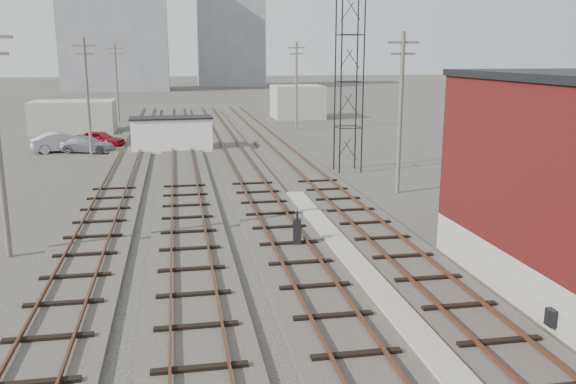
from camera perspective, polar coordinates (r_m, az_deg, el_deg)
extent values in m
plane|color=#282621|center=(65.15, -5.21, 5.88)|extent=(320.00, 320.00, 0.00)
cube|color=#332D28|center=(44.87, 0.46, 2.93)|extent=(3.20, 90.00, 0.20)
cube|color=#4C2816|center=(44.71, -0.44, 3.19)|extent=(0.07, 90.00, 0.12)
cube|color=#4C2816|center=(44.97, 1.36, 3.25)|extent=(0.07, 90.00, 0.12)
cube|color=#332D28|center=(44.30, -4.63, 2.76)|extent=(3.20, 90.00, 0.20)
cube|color=#4C2816|center=(44.20, -5.56, 3.02)|extent=(0.07, 90.00, 0.12)
cube|color=#4C2816|center=(44.34, -3.71, 3.08)|extent=(0.07, 90.00, 0.12)
cube|color=#332D28|center=(44.09, -9.81, 2.57)|extent=(3.20, 90.00, 0.20)
cube|color=#4C2816|center=(44.06, -10.76, 2.82)|extent=(0.07, 90.00, 0.12)
cube|color=#4C2816|center=(44.07, -8.89, 2.90)|extent=(0.07, 90.00, 0.12)
cube|color=#332D28|center=(44.25, -15.00, 2.35)|extent=(3.20, 90.00, 0.20)
cube|color=#4C2816|center=(44.27, -15.94, 2.60)|extent=(0.07, 90.00, 0.12)
cube|color=#4C2816|center=(44.15, -14.09, 2.68)|extent=(0.07, 90.00, 0.12)
cube|color=gray|center=(20.92, 8.06, -8.81)|extent=(0.90, 28.00, 0.26)
cube|color=black|center=(19.12, 23.39, -10.73)|extent=(0.20, 0.35, 0.50)
cylinder|color=black|center=(40.09, 5.03, 12.34)|extent=(0.10, 0.10, 15.00)
cylinder|color=black|center=(40.51, 7.12, 12.29)|extent=(0.10, 0.10, 15.00)
cylinder|color=black|center=(41.54, 4.47, 12.36)|extent=(0.10, 0.10, 15.00)
cylinder|color=black|center=(41.94, 6.50, 12.32)|extent=(0.10, 0.10, 15.00)
cylinder|color=#595147|center=(49.97, -18.24, 8.39)|extent=(0.24, 0.24, 9.00)
cube|color=#595147|center=(49.87, -18.56, 12.85)|extent=(1.80, 0.12, 0.12)
cube|color=#595147|center=(49.87, -18.51, 12.17)|extent=(1.40, 0.12, 0.12)
cylinder|color=#595147|center=(74.79, -15.73, 9.81)|extent=(0.24, 0.24, 9.00)
cube|color=#595147|center=(74.72, -15.92, 12.79)|extent=(1.80, 0.12, 0.12)
cube|color=#595147|center=(74.72, -15.89, 12.33)|extent=(1.40, 0.12, 0.12)
cylinder|color=#595147|center=(34.84, 10.47, 7.17)|extent=(0.24, 0.24, 9.00)
cube|color=#595147|center=(34.69, 10.73, 13.59)|extent=(1.80, 0.12, 0.12)
cube|color=#595147|center=(34.68, 10.69, 12.60)|extent=(1.40, 0.12, 0.12)
cylinder|color=#595147|center=(63.71, 0.80, 9.84)|extent=(0.24, 0.24, 9.00)
cube|color=#595147|center=(63.62, 0.81, 13.35)|extent=(1.80, 0.12, 0.12)
cube|color=#595147|center=(63.62, 0.80, 12.81)|extent=(1.40, 0.12, 0.12)
cube|color=gray|center=(140.13, -15.93, 15.28)|extent=(22.00, 14.00, 30.00)
cube|color=gray|center=(155.12, -5.44, 14.67)|extent=(16.00, 12.00, 26.00)
cube|color=gray|center=(65.51, -19.41, 6.66)|extent=(8.00, 5.00, 3.20)
cube|color=gray|center=(76.10, 0.89, 8.43)|extent=(6.00, 6.00, 4.00)
cube|color=black|center=(24.91, 0.86, -3.81)|extent=(0.40, 0.40, 1.12)
cylinder|color=black|center=(24.71, 0.87, -2.18)|extent=(0.09, 0.09, 0.34)
cube|color=white|center=(50.93, -10.84, 5.29)|extent=(6.52, 2.95, 2.67)
cube|color=black|center=(50.78, -10.90, 6.84)|extent=(6.75, 3.17, 0.13)
imported|color=maroon|center=(54.23, -17.20, 4.74)|extent=(4.58, 3.10, 1.45)
imported|color=#A3A6AB|center=(52.99, -20.38, 4.40)|extent=(5.06, 3.07, 1.57)
imported|color=gray|center=(51.92, -18.28, 4.25)|extent=(4.87, 3.06, 1.31)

